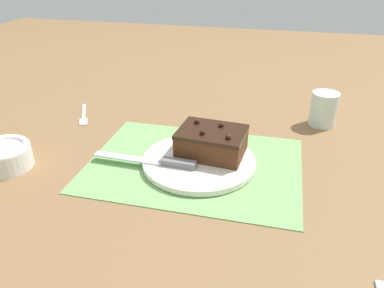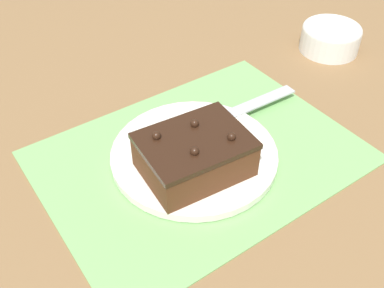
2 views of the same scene
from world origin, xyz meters
name	(u,v)px [view 1 (image 1 of 2)]	position (x,y,z in m)	size (l,w,h in m)	color
ground_plane	(194,165)	(0.00, 0.00, 0.00)	(3.00, 3.00, 0.00)	olive
placemat_woven	(194,164)	(0.00, 0.00, 0.00)	(0.46, 0.34, 0.00)	#7AB266
cake_plate	(199,162)	(0.01, 0.00, 0.01)	(0.25, 0.25, 0.01)	white
chocolate_cake	(212,142)	(0.03, 0.03, 0.05)	(0.15, 0.12, 0.07)	#512D19
serving_knife	(161,161)	(-0.06, -0.04, 0.02)	(0.23, 0.03, 0.01)	slate
drinking_glass	(324,109)	(0.28, 0.28, 0.05)	(0.07, 0.07, 0.09)	silver
small_bowl	(3,155)	(-0.40, -0.11, 0.03)	(0.12, 0.12, 0.05)	white
dessert_fork	(84,116)	(-0.36, 0.18, 0.00)	(0.08, 0.14, 0.01)	#B7BABF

